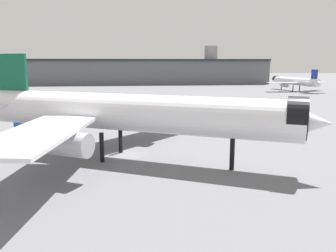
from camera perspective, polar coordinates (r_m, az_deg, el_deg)
The scene contains 6 objects.
ground at distance 52.40m, azimuth -6.91°, elevation -4.86°, with size 900.00×900.00×0.00m, color slate.
airliner_near_gate at distance 49.27m, azimuth -7.54°, elevation 2.18°, with size 53.41×47.58×15.35m.
airliner_far_taxiway at distance 184.45m, azimuth 20.59°, elevation 7.06°, with size 31.81×35.81×10.99m.
terminal_building at distance 231.50m, azimuth -9.05°, elevation 9.06°, with size 210.77×52.46×25.49m.
baggage_tug_wing at distance 77.88m, azimuth -23.44°, elevation 0.14°, with size 2.55×3.50×1.85m.
baggage_cart_trailing at distance 70.22m, azimuth 16.05°, elevation -0.45°, with size 2.87×2.75×1.82m.
Camera 1 is at (7.01, -50.06, 13.83)m, focal length 36.16 mm.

